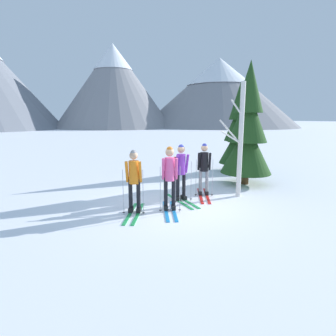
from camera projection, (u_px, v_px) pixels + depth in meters
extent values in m
plane|color=white|center=(176.00, 205.00, 8.04)|extent=(400.00, 400.00, 0.00)
cube|color=green|center=(138.00, 213.00, 7.34)|extent=(0.95, 1.51, 0.02)
cube|color=green|center=(130.00, 213.00, 7.35)|extent=(0.95, 1.51, 0.02)
cube|color=black|center=(139.00, 210.00, 7.42)|extent=(0.23, 0.28, 0.12)
cylinder|color=black|center=(138.00, 194.00, 7.34)|extent=(0.11, 0.11, 0.83)
cube|color=black|center=(131.00, 210.00, 7.44)|extent=(0.23, 0.28, 0.12)
cylinder|color=black|center=(131.00, 194.00, 7.35)|extent=(0.11, 0.11, 0.83)
cylinder|color=orange|center=(134.00, 172.00, 7.23)|extent=(0.28, 0.28, 0.62)
sphere|color=tan|center=(134.00, 155.00, 7.15)|extent=(0.23, 0.23, 0.23)
sphere|color=gray|center=(133.00, 153.00, 7.14)|extent=(0.17, 0.17, 0.17)
cylinder|color=orange|center=(140.00, 172.00, 7.16)|extent=(0.17, 0.21, 0.59)
cylinder|color=orange|center=(127.00, 172.00, 7.18)|extent=(0.17, 0.21, 0.59)
cylinder|color=#A5A5AD|center=(143.00, 193.00, 7.14)|extent=(0.02, 0.02, 1.25)
cylinder|color=black|center=(143.00, 213.00, 7.24)|extent=(0.07, 0.07, 0.01)
cylinder|color=#A5A5AD|center=(123.00, 192.00, 7.17)|extent=(0.02, 0.02, 1.25)
cylinder|color=black|center=(124.00, 212.00, 7.27)|extent=(0.07, 0.07, 0.01)
cube|color=#1E84D1|center=(174.00, 211.00, 7.55)|extent=(0.74, 1.58, 0.02)
cube|color=#1E84D1|center=(166.00, 211.00, 7.54)|extent=(0.74, 1.58, 0.02)
cube|color=black|center=(173.00, 207.00, 7.64)|extent=(0.20, 0.28, 0.12)
cylinder|color=black|center=(173.00, 191.00, 7.55)|extent=(0.11, 0.11, 0.86)
cube|color=black|center=(166.00, 207.00, 7.62)|extent=(0.20, 0.28, 0.12)
cylinder|color=black|center=(166.00, 191.00, 7.53)|extent=(0.11, 0.11, 0.86)
cylinder|color=#E55193|center=(170.00, 169.00, 7.42)|extent=(0.28, 0.28, 0.65)
sphere|color=tan|center=(170.00, 152.00, 7.34)|extent=(0.23, 0.23, 0.23)
sphere|color=#B76019|center=(170.00, 150.00, 7.32)|extent=(0.18, 0.18, 0.18)
cylinder|color=#E55193|center=(176.00, 169.00, 7.37)|extent=(0.15, 0.22, 0.62)
cylinder|color=#E55193|center=(163.00, 169.00, 7.35)|extent=(0.15, 0.22, 0.62)
cylinder|color=#A5A5AD|center=(180.00, 189.00, 7.37)|extent=(0.02, 0.02, 1.30)
cylinder|color=black|center=(180.00, 210.00, 7.47)|extent=(0.07, 0.07, 0.01)
cylinder|color=#A5A5AD|center=(160.00, 190.00, 7.33)|extent=(0.02, 0.02, 1.30)
cylinder|color=black|center=(160.00, 210.00, 7.44)|extent=(0.07, 0.07, 0.01)
cube|color=maroon|center=(169.00, 167.00, 7.58)|extent=(0.30, 0.25, 0.36)
cube|color=green|center=(185.00, 200.00, 8.50)|extent=(0.17, 1.74, 0.02)
cube|color=green|center=(179.00, 201.00, 8.41)|extent=(0.17, 1.74, 0.02)
cube|color=black|center=(184.00, 197.00, 8.57)|extent=(0.12, 0.26, 0.12)
cylinder|color=black|center=(184.00, 183.00, 8.49)|extent=(0.11, 0.11, 0.85)
cube|color=black|center=(178.00, 198.00, 8.48)|extent=(0.12, 0.26, 0.12)
cylinder|color=black|center=(178.00, 184.00, 8.40)|extent=(0.11, 0.11, 0.85)
cylinder|color=purple|center=(181.00, 164.00, 8.33)|extent=(0.28, 0.28, 0.64)
sphere|color=tan|center=(181.00, 149.00, 8.24)|extent=(0.23, 0.23, 0.23)
sphere|color=#2D389E|center=(181.00, 147.00, 8.23)|extent=(0.17, 0.17, 0.17)
cylinder|color=purple|center=(187.00, 164.00, 8.35)|extent=(0.09, 0.21, 0.60)
cylinder|color=purple|center=(177.00, 164.00, 8.20)|extent=(0.09, 0.21, 0.60)
cylinder|color=#A5A5AD|center=(191.00, 181.00, 8.38)|extent=(0.02, 0.02, 1.27)
cylinder|color=black|center=(191.00, 199.00, 8.48)|extent=(0.07, 0.07, 0.01)
cylinder|color=#A5A5AD|center=(176.00, 183.00, 8.15)|extent=(0.02, 0.02, 1.27)
cylinder|color=black|center=(176.00, 201.00, 8.26)|extent=(0.07, 0.07, 0.01)
cube|color=maroon|center=(179.00, 162.00, 8.47)|extent=(0.27, 0.17, 0.36)
cube|color=red|center=(207.00, 196.00, 9.01)|extent=(0.96, 1.61, 0.02)
cube|color=red|center=(200.00, 196.00, 9.02)|extent=(0.96, 1.61, 0.02)
cube|color=black|center=(207.00, 193.00, 9.10)|extent=(0.22, 0.28, 0.12)
cylinder|color=gray|center=(207.00, 180.00, 9.02)|extent=(0.11, 0.11, 0.84)
cube|color=black|center=(200.00, 193.00, 9.11)|extent=(0.22, 0.28, 0.12)
cylinder|color=gray|center=(200.00, 180.00, 9.02)|extent=(0.11, 0.11, 0.84)
cylinder|color=black|center=(204.00, 162.00, 8.91)|extent=(0.28, 0.28, 0.63)
sphere|color=tan|center=(204.00, 148.00, 8.82)|extent=(0.23, 0.23, 0.23)
sphere|color=#2D389E|center=(204.00, 146.00, 8.81)|extent=(0.17, 0.17, 0.17)
cylinder|color=black|center=(210.00, 162.00, 8.84)|extent=(0.17, 0.21, 0.60)
cylinder|color=black|center=(199.00, 161.00, 8.85)|extent=(0.17, 0.21, 0.60)
cylinder|color=#A5A5AD|center=(212.00, 178.00, 8.82)|extent=(0.02, 0.02, 1.26)
cylinder|color=black|center=(212.00, 195.00, 8.92)|extent=(0.07, 0.07, 0.01)
cylinder|color=#A5A5AD|center=(196.00, 178.00, 8.84)|extent=(0.02, 0.02, 1.26)
cylinder|color=black|center=(196.00, 195.00, 8.94)|extent=(0.07, 0.07, 0.01)
cylinder|color=#51381E|center=(237.00, 163.00, 13.11)|extent=(0.26, 0.26, 0.82)
cone|color=#1E4219|center=(238.00, 145.00, 12.95)|extent=(1.75, 1.75, 1.73)
cone|color=#1E4219|center=(239.00, 123.00, 12.75)|extent=(1.34, 1.34, 1.73)
cone|color=#1E4219|center=(240.00, 101.00, 12.56)|extent=(0.96, 0.96, 1.73)
cylinder|color=#51381E|center=(245.00, 173.00, 10.59)|extent=(0.28, 0.28, 0.91)
cone|color=#1E4219|center=(247.00, 148.00, 10.41)|extent=(1.95, 1.95, 1.92)
cone|color=#1E4219|center=(248.00, 117.00, 10.18)|extent=(1.49, 1.49, 1.92)
cone|color=#1E4219|center=(250.00, 86.00, 9.98)|extent=(1.06, 1.06, 1.92)
cylinder|color=silver|center=(241.00, 141.00, 8.65)|extent=(0.15, 0.15, 3.71)
cylinder|color=silver|center=(237.00, 107.00, 8.43)|extent=(0.39, 0.19, 0.52)
cylinder|color=silver|center=(231.00, 137.00, 8.41)|extent=(0.86, 0.11, 0.45)
cylinder|color=silver|center=(230.00, 132.00, 8.69)|extent=(0.52, 0.55, 0.81)
cone|color=gray|center=(114.00, 87.00, 68.75)|extent=(30.42, 30.42, 21.06)
cone|color=white|center=(113.00, 57.00, 67.42)|extent=(10.00, 10.00, 6.59)
cone|color=gray|center=(219.00, 93.00, 77.21)|extent=(44.87, 44.87, 19.34)
cone|color=white|center=(219.00, 72.00, 76.13)|extent=(18.70, 18.70, 7.68)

